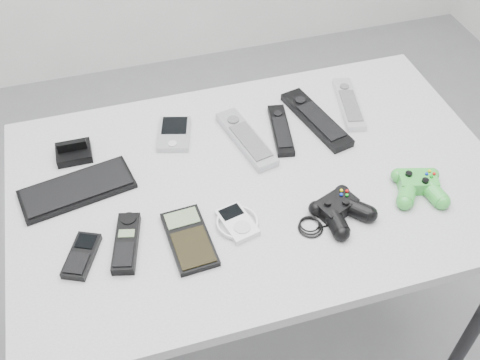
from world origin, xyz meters
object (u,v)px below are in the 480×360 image
object	(u,v)px
pda_keyboard	(77,189)
mp3_player	(237,222)
pda	(174,133)
calculator	(189,239)
controller_black	(340,209)
remote_black_a	(281,130)
remote_silver_b	(349,103)
controller_green	(419,185)
remote_black_b	(316,119)
cordless_handset	(126,243)
remote_silver_a	(246,138)
mobile_phone	(82,255)
desk	(258,197)

from	to	relation	value
pda_keyboard	mp3_player	bearing A→B (deg)	-42.63
pda	mp3_player	size ratio (longest dim) A/B	1.23
calculator	controller_black	xyz separation A→B (m)	(0.34, -0.02, 0.01)
remote_black_a	remote_silver_b	distance (m)	0.22
pda	controller_green	distance (m)	0.61
controller_green	remote_silver_b	bearing A→B (deg)	109.56
pda_keyboard	remote_silver_b	xyz separation A→B (m)	(0.73, 0.11, 0.00)
remote_black_b	controller_green	xyz separation A→B (m)	(0.13, -0.30, 0.01)
mp3_player	controller_black	world-z (taller)	controller_black
cordless_handset	mp3_player	bearing A→B (deg)	11.82
pda_keyboard	remote_silver_b	size ratio (longest dim) A/B	1.21
controller_green	remote_black_a	bearing A→B (deg)	145.06
remote_black_a	controller_green	xyz separation A→B (m)	(0.24, -0.28, 0.01)
remote_black_a	controller_black	world-z (taller)	controller_black
pda_keyboard	remote_silver_a	world-z (taller)	remote_silver_a
pda	calculator	distance (m)	0.34
remote_black_b	controller_black	xyz separation A→B (m)	(-0.07, -0.31, 0.01)
pda_keyboard	remote_black_b	size ratio (longest dim) A/B	1.03
pda	remote_silver_b	bearing A→B (deg)	14.19
remote_silver_a	mobile_phone	distance (m)	0.50
remote_black_b	remote_silver_b	bearing A→B (deg)	5.48
remote_silver_a	cordless_handset	size ratio (longest dim) A/B	1.52
remote_black_a	mobile_phone	world-z (taller)	same
mp3_player	controller_green	size ratio (longest dim) A/B	0.77
mp3_player	remote_silver_a	bearing A→B (deg)	56.21
calculator	mp3_player	distance (m)	0.11
calculator	mp3_player	xyz separation A→B (m)	(0.11, 0.01, 0.00)
mobile_phone	cordless_handset	distance (m)	0.09
mp3_player	pda	bearing A→B (deg)	89.82
calculator	remote_silver_b	bearing A→B (deg)	28.86
remote_silver_a	remote_silver_b	world-z (taller)	remote_silver_a
desk	controller_green	distance (m)	0.38
desk	mobile_phone	size ratio (longest dim) A/B	10.25
calculator	controller_green	bearing A→B (deg)	-4.17
pda_keyboard	remote_black_b	bearing A→B (deg)	-4.25
cordless_handset	calculator	world-z (taller)	cordless_handset
calculator	remote_silver_a	bearing A→B (deg)	48.65
remote_silver_a	remote_black_b	world-z (taller)	remote_silver_a
pda	remote_black_a	distance (m)	0.27
remote_black_b	remote_silver_b	world-z (taller)	remote_black_b
remote_silver_a	cordless_handset	bearing A→B (deg)	-156.50
remote_black_a	mp3_player	distance (m)	0.33
pda	remote_black_b	xyz separation A→B (m)	(0.37, -0.05, 0.00)
desk	pda	world-z (taller)	pda
controller_black	pda	bearing A→B (deg)	108.77
mobile_phone	mp3_player	bearing A→B (deg)	23.83
remote_silver_b	calculator	xyz separation A→B (m)	(-0.51, -0.33, -0.00)
desk	remote_black_a	distance (m)	0.19
mp3_player	controller_green	world-z (taller)	controller_green
controller_black	pda_keyboard	bearing A→B (deg)	135.85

